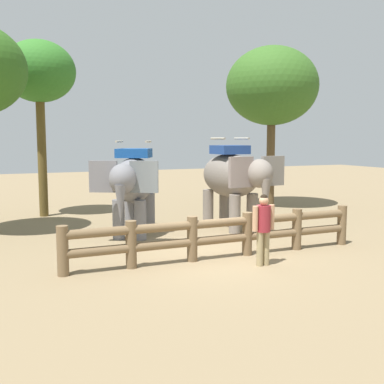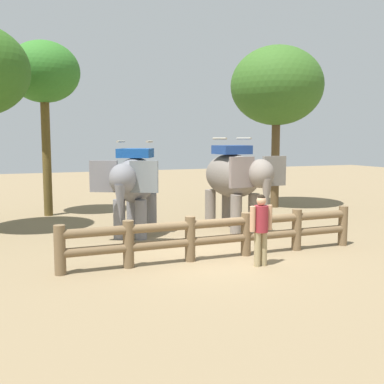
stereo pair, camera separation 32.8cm
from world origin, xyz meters
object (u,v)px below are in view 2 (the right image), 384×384
(elephant_near_left, at_px, (134,182))
(elephant_center, at_px, (235,178))
(tourist_woman_in_black, at_px, (261,225))
(tree_far_right, at_px, (277,86))
(log_fence, at_px, (219,233))
(tree_far_left, at_px, (44,74))

(elephant_near_left, xyz_separation_m, elephant_center, (3.15, -0.27, 0.05))
(elephant_center, relative_size, tourist_woman_in_black, 2.09)
(elephant_center, relative_size, tree_far_right, 0.51)
(log_fence, relative_size, tree_far_left, 1.20)
(tourist_woman_in_black, xyz_separation_m, tree_far_right, (5.08, 7.59, 3.98))
(tourist_woman_in_black, distance_m, tree_far_right, 9.96)
(tree_far_left, bearing_deg, elephant_center, -43.15)
(log_fence, distance_m, tree_far_right, 9.72)
(tree_far_right, bearing_deg, elephant_center, -135.73)
(log_fence, bearing_deg, tree_far_right, 49.49)
(elephant_near_left, distance_m, elephant_center, 3.17)
(log_fence, xyz_separation_m, tourist_woman_in_black, (0.58, -0.96, 0.33))
(elephant_center, distance_m, tourist_woman_in_black, 4.31)
(tourist_woman_in_black, height_order, tree_far_left, tree_far_left)
(tree_far_left, distance_m, tree_far_right, 8.96)
(tree_far_right, bearing_deg, elephant_near_left, -154.16)
(elephant_near_left, bearing_deg, elephant_center, -4.94)
(tree_far_left, relative_size, tree_far_right, 0.96)
(tourist_woman_in_black, relative_size, tree_far_left, 0.26)
(log_fence, distance_m, tourist_woman_in_black, 1.17)
(elephant_near_left, bearing_deg, tourist_woman_in_black, -67.93)
(elephant_center, xyz_separation_m, tree_far_left, (-5.20, 4.87, 3.49))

